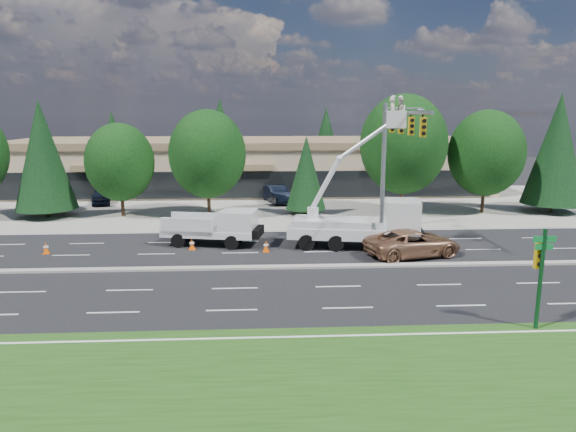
{
  "coord_description": "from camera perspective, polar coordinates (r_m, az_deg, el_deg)",
  "views": [
    {
      "loc": [
        1.32,
        -26.8,
        8.26
      ],
      "look_at": [
        2.85,
        2.43,
        2.4
      ],
      "focal_mm": 32.0,
      "sensor_mm": 36.0,
      "label": 1
    }
  ],
  "objects": [
    {
      "name": "tree_front_c",
      "position": [
        43.47,
        -18.18,
        5.7
      ],
      "size": [
        5.45,
        5.45,
        7.56
      ],
      "color": "#332114",
      "rests_on": "ground"
    },
    {
      "name": "tree_back_d",
      "position": [
        71.92,
        13.86,
        8.3
      ],
      "size": [
        4.61,
        4.61,
        9.08
      ],
      "color": "#332114",
      "rests_on": "ground"
    },
    {
      "name": "tree_back_a",
      "position": [
        71.55,
        -18.85,
        7.79
      ],
      "size": [
        4.35,
        4.35,
        8.58
      ],
      "color": "#332114",
      "rests_on": "ground"
    },
    {
      "name": "parked_car_east",
      "position": [
        48.38,
        -1.24,
        2.45
      ],
      "size": [
        2.98,
        5.14,
        1.6
      ],
      "primitive_type": "imported",
      "rotation": [
        0.0,
        0.0,
        0.28
      ],
      "color": "black",
      "rests_on": "ground"
    },
    {
      "name": "concrete_apron",
      "position": [
        47.54,
        -4.55,
        1.29
      ],
      "size": [
        140.0,
        22.0,
        0.01
      ],
      "primitive_type": "cube",
      "color": "gray",
      "rests_on": "ground"
    },
    {
      "name": "traffic_cone_c",
      "position": [
        31.22,
        -2.45,
        -3.38
      ],
      "size": [
        0.4,
        0.4,
        0.7
      ],
      "color": "#EB5607",
      "rests_on": "ground"
    },
    {
      "name": "tree_front_d",
      "position": [
        42.14,
        -8.94,
        6.81
      ],
      "size": [
        6.22,
        6.22,
        8.62
      ],
      "color": "#332114",
      "rests_on": "ground"
    },
    {
      "name": "tree_front_e",
      "position": [
        42.23,
        2.02,
        4.83
      ],
      "size": [
        3.3,
        3.3,
        6.51
      ],
      "color": "#332114",
      "rests_on": "ground"
    },
    {
      "name": "tree_front_b",
      "position": [
        45.36,
        -25.6,
        6.13
      ],
      "size": [
        4.76,
        4.76,
        9.37
      ],
      "color": "#332114",
      "rests_on": "ground"
    },
    {
      "name": "tree_back_c",
      "position": [
        69.42,
        4.23,
        8.51
      ],
      "size": [
        4.63,
        4.63,
        9.12
      ],
      "color": "#332114",
      "rests_on": "ground"
    },
    {
      "name": "bucket_truck",
      "position": [
        32.14,
        8.6,
        -0.07
      ],
      "size": [
        8.32,
        3.77,
        9.3
      ],
      "rotation": [
        0.0,
        0.0,
        -0.18
      ],
      "color": "silver",
      "rests_on": "ground"
    },
    {
      "name": "tree_front_h",
      "position": [
        48.63,
        27.7,
        6.6
      ],
      "size": [
        5.05,
        5.05,
        9.96
      ],
      "color": "#332114",
      "rests_on": "ground"
    },
    {
      "name": "minivan",
      "position": [
        31.06,
        13.72,
        -2.92
      ],
      "size": [
        6.2,
        4.07,
        1.58
      ],
      "primitive_type": "imported",
      "rotation": [
        0.0,
        0.0,
        1.84
      ],
      "color": "#99684A",
      "rests_on": "ground"
    },
    {
      "name": "grass_verge",
      "position": [
        16.13,
        -7.71,
        -19.57
      ],
      "size": [
        140.0,
        10.0,
        0.01
      ],
      "primitive_type": "cube",
      "color": "#1B4112",
      "rests_on": "ground"
    },
    {
      "name": "road_median",
      "position": [
        28.05,
        -5.6,
        -5.73
      ],
      "size": [
        120.0,
        0.55,
        0.12
      ],
      "primitive_type": "cube",
      "color": "gray",
      "rests_on": "ground"
    },
    {
      "name": "signal_mast",
      "position": [
        35.01,
        11.5,
        7.49
      ],
      "size": [
        2.76,
        10.16,
        9.0
      ],
      "color": "gray",
      "rests_on": "ground"
    },
    {
      "name": "street_sign_pole",
      "position": [
        22.05,
        26.22,
        -5.17
      ],
      "size": [
        0.9,
        0.44,
        4.0
      ],
      "color": "#0C3618",
      "rests_on": "ground"
    },
    {
      "name": "tree_front_g",
      "position": [
        45.89,
        21.17,
        6.53
      ],
      "size": [
        6.2,
        6.2,
        8.6
      ],
      "color": "#332114",
      "rests_on": "ground"
    },
    {
      "name": "ground",
      "position": [
        28.07,
        -5.59,
        -5.85
      ],
      "size": [
        140.0,
        140.0,
        0.0
      ],
      "primitive_type": "plane",
      "color": "black",
      "rests_on": "ground"
    },
    {
      "name": "strip_mall",
      "position": [
        57.04,
        -4.34,
        5.83
      ],
      "size": [
        50.4,
        15.4,
        5.5
      ],
      "color": "tan",
      "rests_on": "ground"
    },
    {
      "name": "traffic_cone_a",
      "position": [
        34.04,
        -25.3,
        -3.24
      ],
      "size": [
        0.4,
        0.4,
        0.7
      ],
      "color": "#EB5607",
      "rests_on": "ground"
    },
    {
      "name": "parked_car_west",
      "position": [
        50.63,
        -20.08,
        2.03
      ],
      "size": [
        2.63,
        4.31,
        1.37
      ],
      "primitive_type": "imported",
      "rotation": [
        0.0,
        0.0,
        0.27
      ],
      "color": "black",
      "rests_on": "ground"
    },
    {
      "name": "utility_pickup",
      "position": [
        33.02,
        -7.95,
        -1.61
      ],
      "size": [
        6.22,
        3.29,
        2.27
      ],
      "rotation": [
        0.0,
        0.0,
        -0.2
      ],
      "color": "silver",
      "rests_on": "ground"
    },
    {
      "name": "traffic_cone_b",
      "position": [
        32.2,
        -10.63,
        -3.11
      ],
      "size": [
        0.4,
        0.4,
        0.7
      ],
      "color": "#EB5607",
      "rests_on": "ground"
    },
    {
      "name": "tree_front_f",
      "position": [
        43.47,
        12.71,
        7.78
      ],
      "size": [
        7.12,
        7.12,
        9.88
      ],
      "color": "#332114",
      "rests_on": "ground"
    },
    {
      "name": "tree_back_b",
      "position": [
        69.06,
        -7.51,
        8.93
      ],
      "size": [
        5.2,
        5.2,
        10.24
      ],
      "color": "#332114",
      "rests_on": "ground"
    }
  ]
}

